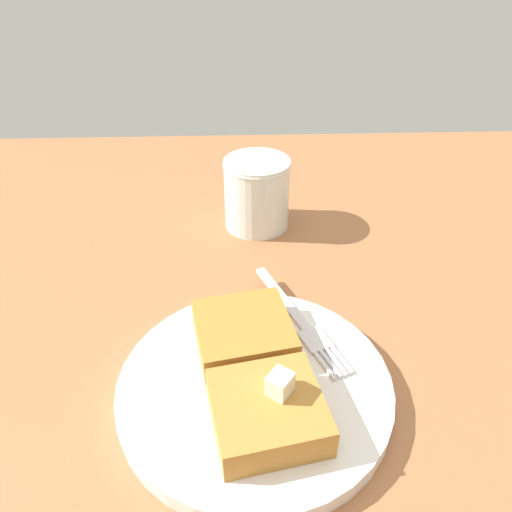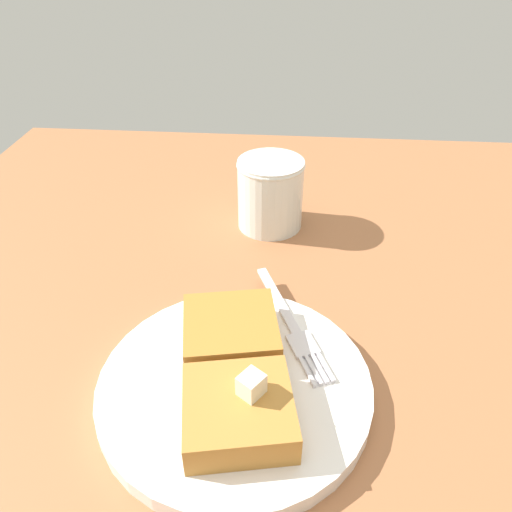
% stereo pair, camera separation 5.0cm
% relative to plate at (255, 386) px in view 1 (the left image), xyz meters
% --- Properties ---
extents(table_surface, '(1.07, 1.07, 0.03)m').
position_rel_plate_xyz_m(table_surface, '(0.03, -0.10, -0.02)').
color(table_surface, '#9D613C').
rests_on(table_surface, ground).
extents(plate, '(0.22, 0.22, 0.02)m').
position_rel_plate_xyz_m(plate, '(0.00, 0.00, 0.00)').
color(plate, white).
rests_on(plate, table_surface).
extents(toast_slice_left, '(0.09, 0.09, 0.03)m').
position_rel_plate_xyz_m(toast_slice_left, '(-0.04, -0.01, 0.02)').
color(toast_slice_left, '#B27734').
rests_on(toast_slice_left, plate).
extents(toast_slice_middle, '(0.09, 0.09, 0.03)m').
position_rel_plate_xyz_m(toast_slice_middle, '(0.04, 0.01, 0.02)').
color(toast_slice_middle, '#AD712C').
rests_on(toast_slice_middle, plate).
extents(butter_pat_primary, '(0.02, 0.02, 0.02)m').
position_rel_plate_xyz_m(butter_pat_primary, '(-0.03, -0.02, 0.04)').
color(butter_pat_primary, '#F3E8C8').
rests_on(butter_pat_primary, toast_slice_left).
extents(fork, '(0.15, 0.08, 0.00)m').
position_rel_plate_xyz_m(fork, '(0.06, -0.05, 0.01)').
color(fork, silver).
rests_on(fork, plate).
extents(syrup_jar, '(0.08, 0.08, 0.09)m').
position_rel_plate_xyz_m(syrup_jar, '(0.27, -0.01, 0.03)').
color(syrup_jar, '#3C1405').
rests_on(syrup_jar, table_surface).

